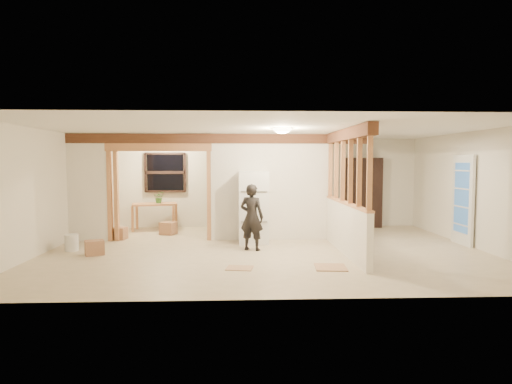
{
  "coord_description": "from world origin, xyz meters",
  "views": [
    {
      "loc": [
        -0.56,
        -8.84,
        1.84
      ],
      "look_at": [
        -0.18,
        0.4,
        1.19
      ],
      "focal_mm": 30.0,
      "sensor_mm": 36.0,
      "label": 1
    }
  ],
  "objects_px": {
    "bookshelf": "(364,193)",
    "woman": "(252,217)",
    "work_table": "(155,217)",
    "shop_vac": "(97,221)",
    "refrigerator": "(254,207)"
  },
  "relations": [
    {
      "from": "woman",
      "to": "shop_vac",
      "type": "height_order",
      "value": "woman"
    },
    {
      "from": "woman",
      "to": "bookshelf",
      "type": "distance_m",
      "value": 4.46
    },
    {
      "from": "work_table",
      "to": "bookshelf",
      "type": "height_order",
      "value": "bookshelf"
    },
    {
      "from": "refrigerator",
      "to": "shop_vac",
      "type": "height_order",
      "value": "refrigerator"
    },
    {
      "from": "work_table",
      "to": "shop_vac",
      "type": "bearing_deg",
      "value": -175.27
    },
    {
      "from": "work_table",
      "to": "shop_vac",
      "type": "xyz_separation_m",
      "value": [
        -1.39,
        -0.42,
        -0.05
      ]
    },
    {
      "from": "woman",
      "to": "work_table",
      "type": "height_order",
      "value": "woman"
    },
    {
      "from": "refrigerator",
      "to": "woman",
      "type": "bearing_deg",
      "value": -94.72
    },
    {
      "from": "work_table",
      "to": "shop_vac",
      "type": "height_order",
      "value": "work_table"
    },
    {
      "from": "shop_vac",
      "to": "bookshelf",
      "type": "relative_size",
      "value": 0.32
    },
    {
      "from": "bookshelf",
      "to": "woman",
      "type": "bearing_deg",
      "value": -136.95
    },
    {
      "from": "shop_vac",
      "to": "bookshelf",
      "type": "height_order",
      "value": "bookshelf"
    },
    {
      "from": "woman",
      "to": "shop_vac",
      "type": "bearing_deg",
      "value": -7.19
    },
    {
      "from": "shop_vac",
      "to": "woman",
      "type": "bearing_deg",
      "value": -30.29
    },
    {
      "from": "work_table",
      "to": "bookshelf",
      "type": "distance_m",
      "value": 5.82
    }
  ]
}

